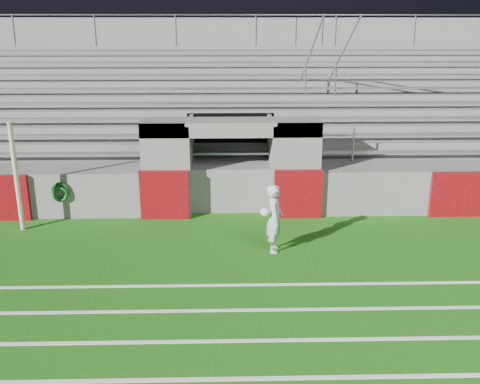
{
  "coord_description": "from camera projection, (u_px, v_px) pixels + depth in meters",
  "views": [
    {
      "loc": [
        -0.11,
        -10.73,
        5.03
      ],
      "look_at": [
        0.2,
        1.8,
        1.1
      ],
      "focal_mm": 40.0,
      "sensor_mm": 36.0,
      "label": 1
    }
  ],
  "objects": [
    {
      "name": "stadium_structure",
      "position": [
        230.0,
        129.0,
        18.9
      ],
      "size": [
        26.0,
        8.48,
        5.42
      ],
      "color": "#63615E",
      "rests_on": "ground"
    },
    {
      "name": "goalkeeper_with_ball",
      "position": [
        274.0,
        218.0,
        12.22
      ],
      "size": [
        0.55,
        0.61,
        1.59
      ],
      "color": "silver",
      "rests_on": "ground"
    },
    {
      "name": "hose_coil",
      "position": [
        60.0,
        192.0,
        14.2
      ],
      "size": [
        0.48,
        0.14,
        0.54
      ],
      "color": "#0C3B0B",
      "rests_on": "ground"
    },
    {
      "name": "field_post",
      "position": [
        16.0,
        177.0,
        13.34
      ],
      "size": [
        0.12,
        0.12,
        2.78
      ],
      "primitive_type": "cylinder",
      "color": "beige",
      "rests_on": "ground"
    },
    {
      "name": "ground",
      "position": [
        233.0,
        264.0,
        11.74
      ],
      "size": [
        90.0,
        90.0,
        0.0
      ],
      "primitive_type": "plane",
      "color": "#17540E",
      "rests_on": "ground"
    }
  ]
}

